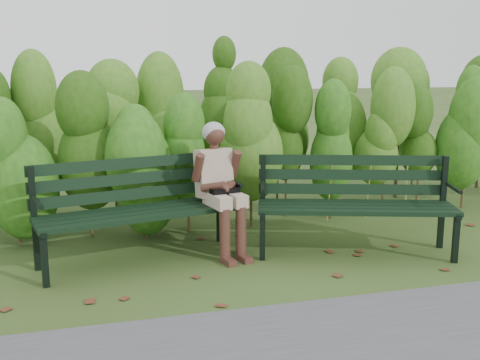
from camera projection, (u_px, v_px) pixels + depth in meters
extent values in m
plane|color=#36461A|center=(250.00, 265.00, 5.28)|extent=(80.00, 80.00, 0.00)
cylinder|color=#47381E|center=(20.00, 206.00, 5.88)|extent=(0.03, 0.03, 0.80)
ellipsoid|color=#27591B|center=(15.00, 145.00, 5.75)|extent=(0.64, 0.64, 1.44)
cylinder|color=#47381E|center=(80.00, 202.00, 6.04)|extent=(0.03, 0.03, 0.80)
ellipsoid|color=#27591B|center=(77.00, 143.00, 5.91)|extent=(0.64, 0.64, 1.44)
cylinder|color=#47381E|center=(138.00, 199.00, 6.19)|extent=(0.03, 0.03, 0.80)
ellipsoid|color=#27591B|center=(135.00, 141.00, 6.07)|extent=(0.64, 0.64, 1.44)
cylinder|color=#47381E|center=(192.00, 196.00, 6.35)|extent=(0.03, 0.03, 0.80)
ellipsoid|color=#27591B|center=(191.00, 139.00, 6.22)|extent=(0.64, 0.64, 1.44)
cylinder|color=#47381E|center=(244.00, 192.00, 6.51)|extent=(0.03, 0.03, 0.80)
ellipsoid|color=#27591B|center=(244.00, 138.00, 6.38)|extent=(0.64, 0.64, 1.44)
cylinder|color=#47381E|center=(294.00, 190.00, 6.66)|extent=(0.03, 0.03, 0.80)
ellipsoid|color=#27591B|center=(295.00, 136.00, 6.53)|extent=(0.64, 0.64, 1.44)
cylinder|color=#47381E|center=(341.00, 187.00, 6.82)|extent=(0.03, 0.03, 0.80)
ellipsoid|color=#27591B|center=(343.00, 134.00, 6.69)|extent=(0.64, 0.64, 1.44)
cylinder|color=#47381E|center=(386.00, 184.00, 6.97)|extent=(0.03, 0.03, 0.80)
ellipsoid|color=#27591B|center=(389.00, 133.00, 6.85)|extent=(0.64, 0.64, 1.44)
cylinder|color=#47381E|center=(429.00, 181.00, 7.13)|extent=(0.03, 0.03, 0.80)
ellipsoid|color=#27591B|center=(433.00, 131.00, 7.00)|extent=(0.64, 0.64, 1.44)
cylinder|color=#47381E|center=(471.00, 179.00, 7.29)|extent=(0.03, 0.03, 0.80)
ellipsoid|color=#27591B|center=(475.00, 130.00, 7.16)|extent=(0.64, 0.64, 1.44)
cylinder|color=#47381E|center=(47.00, 174.00, 6.85)|extent=(0.04, 0.04, 1.10)
ellipsoid|color=#254F0C|center=(42.00, 101.00, 6.68)|extent=(0.70, 0.70, 1.98)
cylinder|color=#47381E|center=(111.00, 171.00, 7.05)|extent=(0.04, 0.04, 1.10)
ellipsoid|color=#254F0C|center=(108.00, 100.00, 6.87)|extent=(0.70, 0.70, 1.98)
cylinder|color=#47381E|center=(172.00, 168.00, 7.25)|extent=(0.04, 0.04, 1.10)
ellipsoid|color=#254F0C|center=(170.00, 99.00, 7.07)|extent=(0.70, 0.70, 1.98)
cylinder|color=#47381E|center=(230.00, 165.00, 7.44)|extent=(0.04, 0.04, 1.10)
ellipsoid|color=#254F0C|center=(229.00, 98.00, 7.27)|extent=(0.70, 0.70, 1.98)
cylinder|color=#47381E|center=(284.00, 163.00, 7.64)|extent=(0.04, 0.04, 1.10)
ellipsoid|color=#254F0C|center=(285.00, 97.00, 7.46)|extent=(0.70, 0.70, 1.98)
cylinder|color=#47381E|center=(336.00, 160.00, 7.83)|extent=(0.04, 0.04, 1.10)
ellipsoid|color=#254F0C|center=(338.00, 97.00, 7.66)|extent=(0.70, 0.70, 1.98)
cylinder|color=#47381E|center=(386.00, 158.00, 8.03)|extent=(0.04, 0.04, 1.10)
ellipsoid|color=#254F0C|center=(389.00, 96.00, 7.86)|extent=(0.70, 0.70, 1.98)
cylinder|color=#47381E|center=(433.00, 156.00, 8.23)|extent=(0.04, 0.04, 1.10)
ellipsoid|color=#254F0C|center=(437.00, 95.00, 8.05)|extent=(0.70, 0.70, 1.98)
cylinder|color=#47381E|center=(477.00, 154.00, 8.42)|extent=(0.04, 0.04, 1.10)
cube|color=brown|center=(127.00, 276.00, 4.99)|extent=(0.11, 0.09, 0.01)
cube|color=brown|center=(74.00, 249.00, 5.72)|extent=(0.10, 0.11, 0.01)
cube|color=brown|center=(186.00, 249.00, 5.75)|extent=(0.11, 0.11, 0.01)
cube|color=brown|center=(98.00, 270.00, 5.15)|extent=(0.10, 0.11, 0.01)
cube|color=brown|center=(171.00, 250.00, 5.70)|extent=(0.10, 0.11, 0.01)
cube|color=brown|center=(389.00, 236.00, 6.16)|extent=(0.11, 0.11, 0.01)
cube|color=brown|center=(23.00, 345.00, 3.75)|extent=(0.11, 0.11, 0.01)
cube|color=brown|center=(244.00, 255.00, 5.56)|extent=(0.11, 0.11, 0.01)
cube|color=brown|center=(21.00, 282.00, 4.85)|extent=(0.07, 0.09, 0.01)
cube|color=brown|center=(478.00, 244.00, 5.91)|extent=(0.11, 0.11, 0.01)
cube|color=brown|center=(308.00, 273.00, 5.06)|extent=(0.07, 0.09, 0.01)
cube|color=brown|center=(314.00, 285.00, 4.79)|extent=(0.11, 0.10, 0.01)
cube|color=brown|center=(376.00, 293.00, 4.62)|extent=(0.11, 0.11, 0.01)
cube|color=brown|center=(178.00, 280.00, 4.91)|extent=(0.09, 0.10, 0.01)
cube|color=brown|center=(219.00, 267.00, 5.21)|extent=(0.11, 0.11, 0.01)
cube|color=brown|center=(379.00, 238.00, 6.11)|extent=(0.11, 0.11, 0.01)
cube|color=brown|center=(16.00, 272.00, 5.08)|extent=(0.11, 0.11, 0.01)
cube|color=brown|center=(440.00, 252.00, 5.63)|extent=(0.11, 0.11, 0.01)
cube|color=brown|center=(102.00, 318.00, 4.16)|extent=(0.08, 0.10, 0.01)
cube|color=brown|center=(357.00, 227.00, 6.54)|extent=(0.11, 0.11, 0.01)
cube|color=brown|center=(205.00, 300.00, 4.49)|extent=(0.09, 0.11, 0.01)
cube|color=black|center=(149.00, 218.00, 5.09)|extent=(1.92, 0.54, 0.04)
cube|color=black|center=(144.00, 214.00, 5.21)|extent=(1.92, 0.54, 0.04)
cube|color=black|center=(140.00, 211.00, 5.33)|extent=(1.92, 0.54, 0.04)
cube|color=black|center=(135.00, 208.00, 5.44)|extent=(1.92, 0.54, 0.04)
cube|color=black|center=(132.00, 194.00, 5.51)|extent=(1.91, 0.49, 0.11)
cube|color=black|center=(131.00, 179.00, 5.49)|extent=(1.91, 0.49, 0.11)
cube|color=black|center=(130.00, 163.00, 5.48)|extent=(1.91, 0.49, 0.11)
cube|color=black|center=(45.00, 260.00, 4.71)|extent=(0.06, 0.06, 0.49)
cube|color=black|center=(34.00, 219.00, 5.06)|extent=(0.06, 0.06, 0.97)
cube|color=black|center=(39.00, 228.00, 4.85)|extent=(0.17, 0.54, 0.04)
cylinder|color=black|center=(38.00, 203.00, 4.75)|extent=(0.13, 0.40, 0.04)
cube|color=black|center=(240.00, 230.00, 5.56)|extent=(0.06, 0.06, 0.49)
cube|color=black|center=(220.00, 197.00, 5.91)|extent=(0.06, 0.06, 0.97)
cube|color=black|center=(230.00, 204.00, 5.70)|extent=(0.17, 0.54, 0.04)
cylinder|color=black|center=(232.00, 182.00, 5.60)|extent=(0.13, 0.40, 0.04)
cube|color=black|center=(359.00, 213.00, 5.30)|extent=(1.86, 0.69, 0.04)
cube|color=black|center=(357.00, 209.00, 5.43)|extent=(1.86, 0.69, 0.04)
cube|color=black|center=(355.00, 206.00, 5.56)|extent=(1.86, 0.69, 0.04)
cube|color=black|center=(353.00, 203.00, 5.69)|extent=(1.86, 0.69, 0.04)
cube|color=black|center=(352.00, 189.00, 5.77)|extent=(1.84, 0.63, 0.11)
cube|color=black|center=(352.00, 175.00, 5.75)|extent=(1.84, 0.63, 0.11)
cube|color=black|center=(352.00, 160.00, 5.74)|extent=(1.84, 0.63, 0.11)
cube|color=black|center=(262.00, 236.00, 5.38)|extent=(0.07, 0.07, 0.48)
cube|color=black|center=(263.00, 201.00, 5.78)|extent=(0.07, 0.07, 0.96)
cube|color=black|center=(263.00, 209.00, 5.54)|extent=(0.21, 0.52, 0.04)
cylinder|color=black|center=(263.00, 187.00, 5.44)|extent=(0.16, 0.39, 0.04)
cube|color=black|center=(456.00, 238.00, 5.30)|extent=(0.07, 0.07, 0.48)
cube|color=black|center=(443.00, 202.00, 5.70)|extent=(0.07, 0.07, 0.96)
cube|color=black|center=(450.00, 210.00, 5.47)|extent=(0.21, 0.52, 0.04)
cylinder|color=black|center=(454.00, 188.00, 5.37)|extent=(0.16, 0.39, 0.04)
cube|color=#B2A78C|center=(217.00, 200.00, 5.39)|extent=(0.22, 0.42, 0.12)
cube|color=#B2A78C|center=(233.00, 198.00, 5.47)|extent=(0.22, 0.42, 0.12)
cylinder|color=#4B291F|center=(225.00, 236.00, 5.31)|extent=(0.13, 0.13, 0.52)
cylinder|color=#4B291F|center=(241.00, 233.00, 5.39)|extent=(0.13, 0.13, 0.52)
cube|color=#4B291F|center=(229.00, 261.00, 5.29)|extent=(0.13, 0.21, 0.06)
cube|color=#4B291F|center=(245.00, 259.00, 5.37)|extent=(0.13, 0.21, 0.06)
cube|color=#B2A78C|center=(214.00, 173.00, 5.61)|extent=(0.39, 0.31, 0.50)
cylinder|color=#4B291F|center=(214.00, 147.00, 5.54)|extent=(0.09, 0.09, 0.10)
sphere|color=#4B291F|center=(215.00, 135.00, 5.51)|extent=(0.20, 0.20, 0.20)
ellipsoid|color=gray|center=(214.00, 132.00, 5.53)|extent=(0.23, 0.22, 0.21)
cylinder|color=#4B291F|center=(198.00, 167.00, 5.44)|extent=(0.13, 0.21, 0.30)
cylinder|color=#4B291F|center=(235.00, 164.00, 5.62)|extent=(0.13, 0.21, 0.30)
cylinder|color=#4B291F|center=(213.00, 187.00, 5.41)|extent=(0.25, 0.22, 0.13)
cylinder|color=#4B291F|center=(232.00, 185.00, 5.50)|extent=(0.18, 0.27, 0.13)
sphere|color=#4B291F|center=(225.00, 189.00, 5.41)|extent=(0.11, 0.11, 0.11)
cube|color=black|center=(225.00, 195.00, 5.43)|extent=(0.31, 0.18, 0.15)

